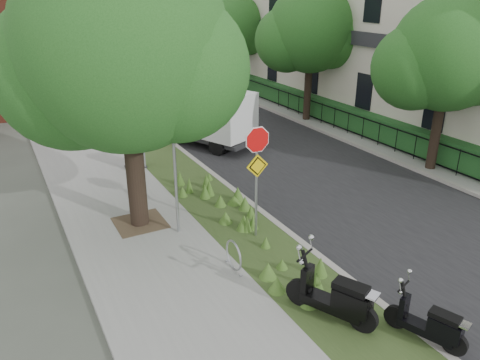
{
  "coord_description": "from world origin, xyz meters",
  "views": [
    {
      "loc": [
        -7.1,
        -9.18,
        6.44
      ],
      "look_at": [
        -1.26,
        1.79,
        1.3
      ],
      "focal_mm": 35.0,
      "sensor_mm": 36.0,
      "label": 1
    }
  ],
  "objects_px": {
    "scooter_near": "(341,302)",
    "scooter_far": "(434,328)",
    "utility_cabinet": "(135,155)",
    "box_truck": "(207,115)",
    "sign_assembly": "(257,160)"
  },
  "relations": [
    {
      "from": "scooter_near",
      "to": "scooter_far",
      "type": "relative_size",
      "value": 1.21
    },
    {
      "from": "scooter_far",
      "to": "utility_cabinet",
      "type": "height_order",
      "value": "utility_cabinet"
    },
    {
      "from": "scooter_far",
      "to": "utility_cabinet",
      "type": "xyz_separation_m",
      "value": [
        -2.26,
        11.98,
        0.12
      ]
    },
    {
      "from": "scooter_far",
      "to": "box_truck",
      "type": "bearing_deg",
      "value": 83.94
    },
    {
      "from": "sign_assembly",
      "to": "box_truck",
      "type": "bearing_deg",
      "value": 74.46
    },
    {
      "from": "utility_cabinet",
      "to": "sign_assembly",
      "type": "bearing_deg",
      "value": -78.24
    },
    {
      "from": "scooter_far",
      "to": "sign_assembly",
      "type": "bearing_deg",
      "value": 99.32
    },
    {
      "from": "scooter_near",
      "to": "utility_cabinet",
      "type": "height_order",
      "value": "utility_cabinet"
    },
    {
      "from": "sign_assembly",
      "to": "scooter_far",
      "type": "distance_m",
      "value": 5.63
    },
    {
      "from": "sign_assembly",
      "to": "box_truck",
      "type": "relative_size",
      "value": 0.66
    },
    {
      "from": "sign_assembly",
      "to": "box_truck",
      "type": "xyz_separation_m",
      "value": [
        2.3,
        8.26,
        -0.97
      ]
    },
    {
      "from": "sign_assembly",
      "to": "utility_cabinet",
      "type": "xyz_separation_m",
      "value": [
        -1.4,
        6.73,
        -1.71
      ]
    },
    {
      "from": "box_truck",
      "to": "utility_cabinet",
      "type": "height_order",
      "value": "box_truck"
    },
    {
      "from": "scooter_near",
      "to": "scooter_far",
      "type": "distance_m",
      "value": 1.78
    },
    {
      "from": "sign_assembly",
      "to": "scooter_far",
      "type": "bearing_deg",
      "value": -80.68
    }
  ]
}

